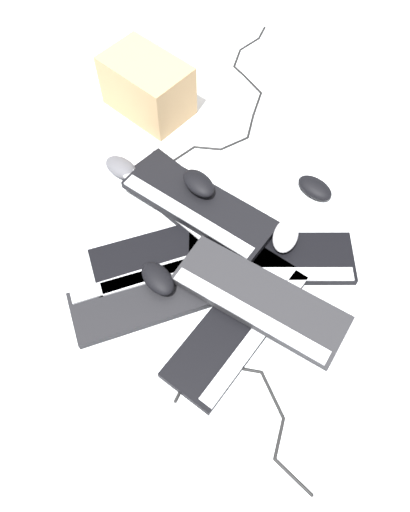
% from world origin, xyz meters
% --- Properties ---
extents(ground_plane, '(3.20, 3.20, 0.00)m').
position_xyz_m(ground_plane, '(0.00, 0.00, 0.00)').
color(ground_plane, silver).
extents(keyboard_0, '(0.44, 0.39, 0.03)m').
position_xyz_m(keyboard_0, '(0.19, -0.04, 0.01)').
color(keyboard_0, black).
rests_on(keyboard_0, ground).
extents(keyboard_1, '(0.45, 0.19, 0.03)m').
position_xyz_m(keyboard_1, '(0.15, 0.18, 0.01)').
color(keyboard_1, black).
rests_on(keyboard_1, ground).
extents(keyboard_2, '(0.36, 0.45, 0.03)m').
position_xyz_m(keyboard_2, '(-0.06, 0.16, 0.01)').
color(keyboard_2, black).
rests_on(keyboard_2, ground).
extents(keyboard_3, '(0.25, 0.46, 0.03)m').
position_xyz_m(keyboard_3, '(-0.10, -0.12, 0.01)').
color(keyboard_3, black).
rests_on(keyboard_3, ground).
extents(keyboard_4, '(0.43, 0.40, 0.03)m').
position_xyz_m(keyboard_4, '(0.06, -0.07, 0.01)').
color(keyboard_4, black).
rests_on(keyboard_4, ground).
extents(keyboard_5, '(0.19, 0.45, 0.03)m').
position_xyz_m(keyboard_5, '(-0.09, -0.09, 0.04)').
color(keyboard_5, black).
rests_on(keyboard_5, keyboard_3).
extents(keyboard_6, '(0.16, 0.44, 0.03)m').
position_xyz_m(keyboard_6, '(0.08, 0.20, 0.04)').
color(keyboard_6, '#232326').
rests_on(keyboard_6, keyboard_1).
extents(mouse_0, '(0.10, 0.13, 0.04)m').
position_xyz_m(mouse_0, '(-0.13, -0.11, 0.08)').
color(mouse_0, black).
rests_on(mouse_0, keyboard_5).
extents(mouse_1, '(0.12, 0.09, 0.04)m').
position_xyz_m(mouse_1, '(-0.12, 0.17, 0.05)').
color(mouse_1, '#B7B7BC').
rests_on(mouse_1, keyboard_2).
extents(mouse_2, '(0.09, 0.12, 0.04)m').
position_xyz_m(mouse_2, '(-0.33, 0.16, 0.02)').
color(mouse_2, black).
rests_on(mouse_2, ground).
extents(mouse_3, '(0.08, 0.12, 0.04)m').
position_xyz_m(mouse_3, '(-0.10, -0.37, 0.02)').
color(mouse_3, '#4C4C51').
rests_on(mouse_3, ground).
extents(mouse_4, '(0.10, 0.13, 0.04)m').
position_xyz_m(mouse_4, '(0.16, -0.05, 0.05)').
color(mouse_4, black).
rests_on(mouse_4, keyboard_0).
extents(cable_0, '(0.19, 0.37, 0.01)m').
position_xyz_m(cable_0, '(0.31, 0.30, 0.00)').
color(cable_0, black).
rests_on(cable_0, ground).
extents(cable_1, '(0.85, 0.23, 0.01)m').
position_xyz_m(cable_1, '(-0.52, -0.23, 0.00)').
color(cable_1, black).
rests_on(cable_1, ground).
extents(cardboard_box, '(0.22, 0.29, 0.18)m').
position_xyz_m(cardboard_box, '(-0.37, -0.45, 0.09)').
color(cardboard_box, tan).
rests_on(cardboard_box, ground).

